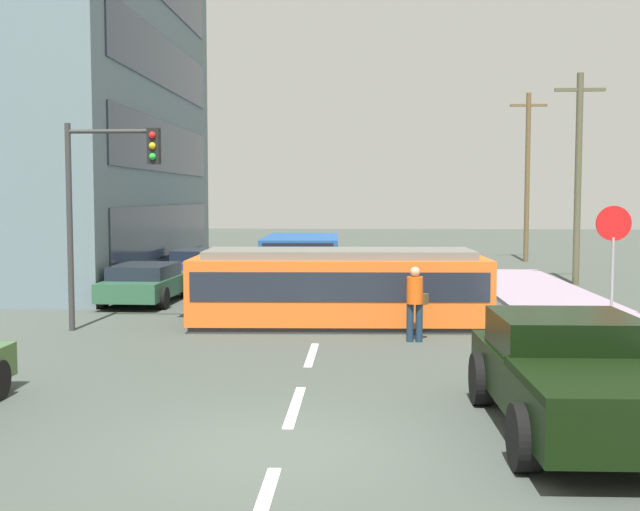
{
  "coord_description": "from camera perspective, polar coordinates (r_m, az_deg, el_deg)",
  "views": [
    {
      "loc": [
        1.03,
        -9.93,
        3.21
      ],
      "look_at": [
        0.04,
        8.44,
        1.85
      ],
      "focal_mm": 44.6,
      "sensor_mm": 36.0,
      "label": 1
    }
  ],
  "objects": [
    {
      "name": "utility_pole_mid",
      "position": [
        30.4,
        18.03,
        5.53
      ],
      "size": [
        1.8,
        0.24,
        7.66
      ],
      "color": "#504E37",
      "rests_on": "ground"
    },
    {
      "name": "utility_pole_far",
      "position": [
        40.63,
        14.65,
        5.67
      ],
      "size": [
        1.8,
        0.24,
        8.29
      ],
      "color": "brown",
      "rests_on": "ground"
    },
    {
      "name": "city_bus",
      "position": [
        27.65,
        -1.32,
        -0.24
      ],
      "size": [
        2.68,
        5.52,
        1.84
      ],
      "color": "#1E4B90",
      "rests_on": "ground"
    },
    {
      "name": "lane_stripe_4",
      "position": [
        31.76,
        1.23,
        -1.57
      ],
      "size": [
        0.16,
        2.4,
        0.01
      ],
      "primitive_type": "cube",
      "color": "silver",
      "rests_on": "ground"
    },
    {
      "name": "pickup_truck_parked",
      "position": [
        11.41,
        17.75,
        -8.18
      ],
      "size": [
        2.35,
        5.03,
        1.55
      ],
      "color": "black",
      "rests_on": "ground"
    },
    {
      "name": "parked_sedan_mid",
      "position": [
        24.57,
        -12.4,
        -1.91
      ],
      "size": [
        2.1,
        4.32,
        1.19
      ],
      "color": "#2B593D",
      "rests_on": "ground"
    },
    {
      "name": "lane_stripe_1",
      "position": [
        12.4,
        -1.81,
        -10.76
      ],
      "size": [
        0.16,
        2.4,
        0.01
      ],
      "primitive_type": "cube",
      "color": "silver",
      "rests_on": "ground"
    },
    {
      "name": "lane_stripe_2",
      "position": [
        16.28,
        -0.59,
        -7.13
      ],
      "size": [
        0.16,
        2.4,
        0.01
      ],
      "primitive_type": "cube",
      "color": "silver",
      "rests_on": "ground"
    },
    {
      "name": "traffic_light_mast",
      "position": [
        19.55,
        -15.18,
        4.75
      ],
      "size": [
        2.27,
        0.33,
        4.95
      ],
      "color": "#333333",
      "rests_on": "ground"
    },
    {
      "name": "lane_stripe_3",
      "position": [
        25.8,
        0.79,
        -2.91
      ],
      "size": [
        0.16,
        2.4,
        0.01
      ],
      "primitive_type": "cube",
      "color": "silver",
      "rests_on": "ground"
    },
    {
      "name": "parked_sedan_far",
      "position": [
        30.99,
        -8.6,
        -0.61
      ],
      "size": [
        2.16,
        4.31,
        1.19
      ],
      "color": "navy",
      "rests_on": "ground"
    },
    {
      "name": "ground_plane",
      "position": [
        20.22,
        0.14,
        -4.91
      ],
      "size": [
        120.0,
        120.0,
        0.0
      ],
      "primitive_type": "plane",
      "color": "#404741"
    },
    {
      "name": "stop_sign",
      "position": [
        18.31,
        20.29,
        0.79
      ],
      "size": [
        0.76,
        0.07,
        2.88
      ],
      "color": "gray",
      "rests_on": "sidewalk_curb_right"
    },
    {
      "name": "lane_stripe_0",
      "position": [
        8.62,
        -4.19,
        -17.62
      ],
      "size": [
        0.16,
        2.4,
        0.01
      ],
      "primitive_type": "cube",
      "color": "silver",
      "rests_on": "ground"
    },
    {
      "name": "streetcar_tram",
      "position": [
        19.71,
        1.38,
        -2.25
      ],
      "size": [
        7.37,
        2.79,
        1.91
      ],
      "color": "orange",
      "rests_on": "ground"
    },
    {
      "name": "pedestrian_crossing",
      "position": [
        17.71,
        6.84,
        -3.15
      ],
      "size": [
        0.49,
        0.36,
        1.67
      ],
      "color": "#1B2D41",
      "rests_on": "ground"
    }
  ]
}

